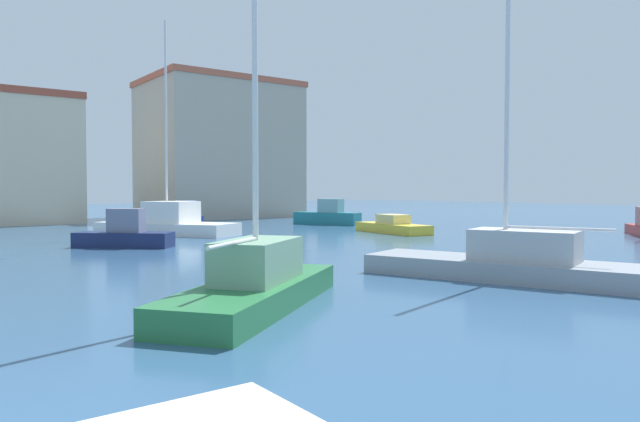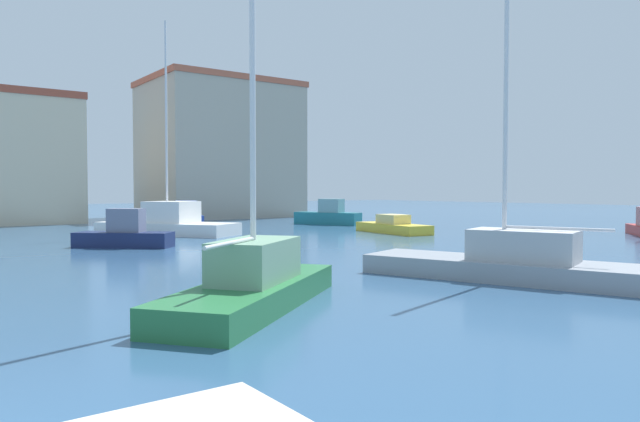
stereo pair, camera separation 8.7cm
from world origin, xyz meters
TOP-DOWN VIEW (x-y plane):
  - water at (15.00, 20.00)m, footprint 160.00×160.00m
  - sailboat_white_inner_mooring at (12.80, 25.85)m, footprint 6.32×8.02m
  - sailboat_green_center_channel at (6.78, 6.08)m, footprint 5.85×5.06m
  - motorboat_yellow_far_left at (23.48, 19.50)m, footprint 2.36×5.41m
  - motorboat_navy_near_pier at (8.64, 20.29)m, footprint 3.84×3.65m
  - motorboat_teal_far_right at (25.17, 27.76)m, footprint 3.06×4.88m
  - motorboat_blue_mid_harbor at (16.51, 32.09)m, footprint 3.35×5.51m
  - sailboat_grey_distant_north at (14.18, 5.21)m, footprint 4.57×7.89m
  - yacht_club at (8.41, 42.50)m, footprint 7.16×7.83m
  - warehouse_block at (24.47, 42.99)m, footprint 12.65×9.96m

SIDE VIEW (x-z plane):
  - water at x=15.00m, z-range 0.00..0.00m
  - motorboat_yellow_far_left at x=23.48m, z-range -0.16..0.88m
  - sailboat_grey_distant_north at x=14.18m, z-range -3.84..4.82m
  - sailboat_green_center_channel at x=6.78m, z-range -3.39..4.45m
  - motorboat_navy_near_pier at x=8.64m, z-range -0.29..1.35m
  - motorboat_blue_mid_harbor at x=16.51m, z-range -0.28..1.43m
  - motorboat_teal_far_right at x=25.17m, z-range -0.27..1.54m
  - sailboat_white_inner_mooring at x=12.80m, z-range -5.12..6.41m
  - yacht_club at x=8.41m, z-range 0.01..9.35m
  - warehouse_block at x=24.47m, z-range 0.01..12.08m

